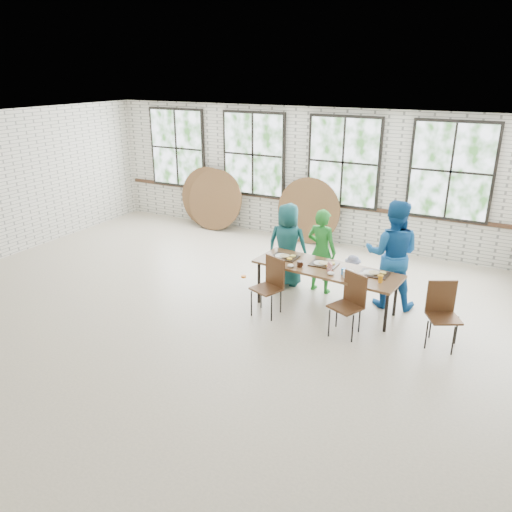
# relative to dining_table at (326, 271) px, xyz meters

# --- Properties ---
(room) EXTENTS (12.00, 12.00, 12.00)m
(room) POSITION_rel_dining_table_xyz_m (-0.88, 3.25, 1.14)
(room) COLOR beige
(room) RESTS_ON ground
(dining_table) EXTENTS (2.47, 1.03, 0.74)m
(dining_table) POSITION_rel_dining_table_xyz_m (0.00, 0.00, 0.00)
(dining_table) COLOR brown
(dining_table) RESTS_ON ground
(chair_near_left) EXTENTS (0.53, 0.53, 0.95)m
(chair_near_left) POSITION_rel_dining_table_xyz_m (-0.74, -0.54, -0.13)
(chair_near_left) COLOR #4A2C18
(chair_near_left) RESTS_ON ground
(chair_near_right) EXTENTS (0.55, 0.54, 0.95)m
(chair_near_right) POSITION_rel_dining_table_xyz_m (0.60, -0.58, -0.13)
(chair_near_right) COLOR #4A2C18
(chair_near_right) RESTS_ON ground
(chair_spare) EXTENTS (0.56, 0.56, 0.95)m
(chair_spare) POSITION_rel_dining_table_xyz_m (1.85, -0.26, -0.13)
(chair_spare) COLOR #4A2C18
(chair_spare) RESTS_ON ground
(adult_teal) EXTENTS (0.80, 0.58, 1.54)m
(adult_teal) POSITION_rel_dining_table_xyz_m (-0.99, 0.65, 0.08)
(adult_teal) COLOR #185D4D
(adult_teal) RESTS_ON ground
(adult_green) EXTENTS (0.60, 0.44, 1.52)m
(adult_green) POSITION_rel_dining_table_xyz_m (-0.34, 0.65, 0.07)
(adult_green) COLOR #22832A
(adult_green) RESTS_ON ground
(toddler) EXTENTS (0.52, 0.32, 0.78)m
(toddler) POSITION_rel_dining_table_xyz_m (0.24, 0.65, -0.30)
(toddler) COLOR #151644
(toddler) RESTS_ON ground
(adult_blue) EXTENTS (0.98, 0.82, 1.82)m
(adult_blue) POSITION_rel_dining_table_xyz_m (0.89, 0.65, 0.22)
(adult_blue) COLOR #16559C
(adult_blue) RESTS_ON ground
(tabletop_clutter) EXTENTS (1.99, 0.57, 0.11)m
(tabletop_clutter) POSITION_rel_dining_table_xyz_m (0.10, -0.04, 0.08)
(tabletop_clutter) COLOR black
(tabletop_clutter) RESTS_ON dining_table
(round_tops_leaning) EXTENTS (4.23, 0.45, 1.49)m
(round_tops_leaning) POSITION_rel_dining_table_xyz_m (-3.30, 3.04, 0.05)
(round_tops_leaning) COLOR brown
(round_tops_leaning) RESTS_ON ground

